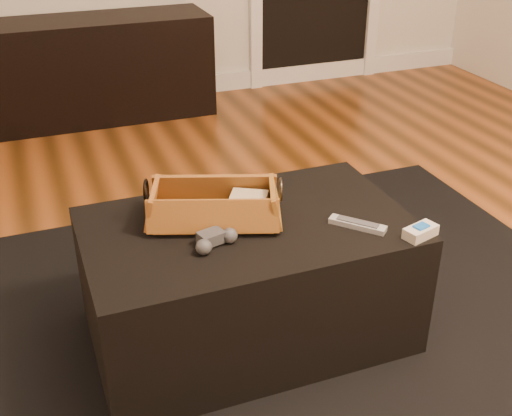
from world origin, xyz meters
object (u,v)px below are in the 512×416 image
object	(u,v)px
ottoman	(248,280)
cream_gadget	(421,232)
silver_remote	(357,224)
game_controller	(215,240)
tv_remote	(207,216)
wicker_basket	(214,207)
media_cabinet	(82,70)

from	to	relation	value
ottoman	cream_gadget	size ratio (longest dim) A/B	8.71
ottoman	silver_remote	world-z (taller)	silver_remote
game_controller	silver_remote	xyz separation A→B (m)	(0.44, -0.05, -0.01)
tv_remote	cream_gadget	xyz separation A→B (m)	(0.56, -0.30, -0.01)
ottoman	tv_remote	xyz separation A→B (m)	(-0.11, 0.04, 0.24)
game_controller	silver_remote	bearing A→B (deg)	-6.11
ottoman	wicker_basket	bearing A→B (deg)	149.88
media_cabinet	ottoman	world-z (taller)	media_cabinet
game_controller	cream_gadget	world-z (taller)	game_controller
game_controller	silver_remote	distance (m)	0.44
wicker_basket	media_cabinet	bearing A→B (deg)	93.15
game_controller	silver_remote	size ratio (longest dim) A/B	0.95
media_cabinet	wicker_basket	size ratio (longest dim) A/B	3.42
media_cabinet	silver_remote	distance (m)	2.50
media_cabinet	ottoman	size ratio (longest dim) A/B	1.54
wicker_basket	cream_gadget	xyz separation A→B (m)	(0.54, -0.31, -0.03)
tv_remote	wicker_basket	size ratio (longest dim) A/B	0.48
cream_gadget	wicker_basket	bearing A→B (deg)	150.29
media_cabinet	game_controller	size ratio (longest dim) A/B	10.41
ottoman	tv_remote	size ratio (longest dim) A/B	4.66
tv_remote	game_controller	xyz separation A→B (m)	(-0.02, -0.14, -0.00)
media_cabinet	silver_remote	bearing A→B (deg)	-78.06
media_cabinet	cream_gadget	xyz separation A→B (m)	(0.66, -2.56, 0.15)
media_cabinet	ottoman	bearing A→B (deg)	-84.71
ottoman	silver_remote	size ratio (longest dim) A/B	6.42
wicker_basket	game_controller	xyz separation A→B (m)	(-0.04, -0.14, -0.03)
ottoman	game_controller	distance (m)	0.28
media_cabinet	wicker_basket	distance (m)	2.26
media_cabinet	cream_gadget	distance (m)	2.65
game_controller	cream_gadget	bearing A→B (deg)	-15.65
wicker_basket	silver_remote	size ratio (longest dim) A/B	2.89
game_controller	cream_gadget	xyz separation A→B (m)	(0.58, -0.16, -0.01)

